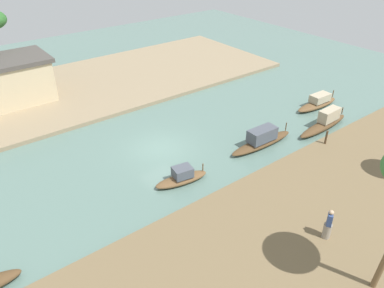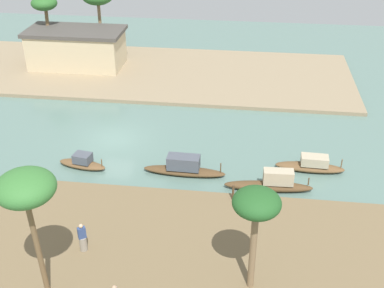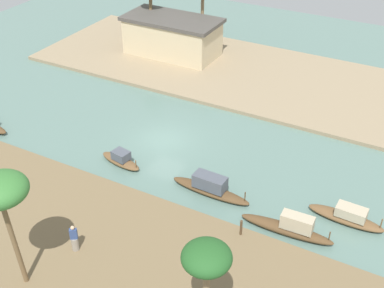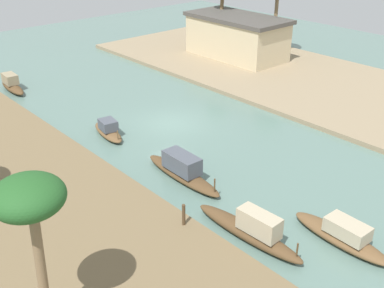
{
  "view_description": "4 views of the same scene",
  "coord_description": "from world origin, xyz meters",
  "px_view_note": "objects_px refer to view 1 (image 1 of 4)",
  "views": [
    {
      "loc": [
        -11.32,
        -18.31,
        13.41
      ],
      "look_at": [
        1.21,
        -1.93,
        0.85
      ],
      "focal_mm": 35.08,
      "sensor_mm": 36.0,
      "label": 1
    },
    {
      "loc": [
        9.45,
        -30.05,
        17.46
      ],
      "look_at": [
        5.79,
        -0.85,
        0.52
      ],
      "focal_mm": 46.02,
      "sensor_mm": 36.0,
      "label": 2
    },
    {
      "loc": [
        16.47,
        -26.22,
        19.98
      ],
      "look_at": [
        2.8,
        -0.99,
        1.13
      ],
      "focal_mm": 47.65,
      "sensor_mm": 36.0,
      "label": 3
    },
    {
      "loc": [
        21.29,
        -17.15,
        12.09
      ],
      "look_at": [
        4.46,
        -2.19,
        0.94
      ],
      "focal_mm": 44.57,
      "sensor_mm": 36.0,
      "label": 4
    }
  ],
  "objects_px": {
    "sampan_with_red_awning": "(318,103)",
    "sampan_open_hull": "(182,177)",
    "sampan_with_tall_canopy": "(262,140)",
    "mooring_post": "(326,137)",
    "person_on_near_bank": "(328,226)",
    "sampan_upstream_small": "(325,122)"
  },
  "relations": [
    {
      "from": "sampan_with_tall_canopy",
      "to": "mooring_post",
      "type": "bearing_deg",
      "value": -38.4
    },
    {
      "from": "sampan_upstream_small",
      "to": "person_on_near_bank",
      "type": "height_order",
      "value": "person_on_near_bank"
    },
    {
      "from": "sampan_with_tall_canopy",
      "to": "sampan_upstream_small",
      "type": "distance_m",
      "value": 5.62
    },
    {
      "from": "sampan_open_hull",
      "to": "person_on_near_bank",
      "type": "relative_size",
      "value": 2.05
    },
    {
      "from": "person_on_near_bank",
      "to": "mooring_post",
      "type": "relative_size",
      "value": 1.7
    },
    {
      "from": "sampan_with_red_awning",
      "to": "mooring_post",
      "type": "bearing_deg",
      "value": -137.17
    },
    {
      "from": "sampan_open_hull",
      "to": "mooring_post",
      "type": "xyz_separation_m",
      "value": [
        9.98,
        -2.7,
        0.42
      ]
    },
    {
      "from": "sampan_with_tall_canopy",
      "to": "sampan_with_red_awning",
      "type": "distance_m",
      "value": 8.24
    },
    {
      "from": "sampan_with_tall_canopy",
      "to": "sampan_upstream_small",
      "type": "relative_size",
      "value": 0.98
    },
    {
      "from": "sampan_with_red_awning",
      "to": "person_on_near_bank",
      "type": "distance_m",
      "value": 15.38
    },
    {
      "from": "sampan_with_red_awning",
      "to": "mooring_post",
      "type": "relative_size",
      "value": 4.59
    },
    {
      "from": "sampan_with_red_awning",
      "to": "sampan_open_hull",
      "type": "xyz_separation_m",
      "value": [
        -14.82,
        -1.48,
        -0.04
      ]
    },
    {
      "from": "person_on_near_bank",
      "to": "mooring_post",
      "type": "xyz_separation_m",
      "value": [
        7.29,
        5.26,
        -0.19
      ]
    },
    {
      "from": "sampan_with_tall_canopy",
      "to": "sampan_with_red_awning",
      "type": "relative_size",
      "value": 1.2
    },
    {
      "from": "sampan_with_red_awning",
      "to": "person_on_near_bank",
      "type": "bearing_deg",
      "value": -140.07
    },
    {
      "from": "mooring_post",
      "to": "sampan_with_red_awning",
      "type": "bearing_deg",
      "value": 40.8
    },
    {
      "from": "sampan_upstream_small",
      "to": "mooring_post",
      "type": "bearing_deg",
      "value": -146.25
    },
    {
      "from": "sampan_open_hull",
      "to": "sampan_with_red_awning",
      "type": "bearing_deg",
      "value": 15.5
    },
    {
      "from": "person_on_near_bank",
      "to": "sampan_with_tall_canopy",
      "type": "bearing_deg",
      "value": -150.59
    },
    {
      "from": "mooring_post",
      "to": "person_on_near_bank",
      "type": "bearing_deg",
      "value": -144.16
    },
    {
      "from": "sampan_with_red_awning",
      "to": "sampan_open_hull",
      "type": "relative_size",
      "value": 1.32
    },
    {
      "from": "sampan_with_tall_canopy",
      "to": "sampan_open_hull",
      "type": "bearing_deg",
      "value": -178.52
    }
  ]
}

